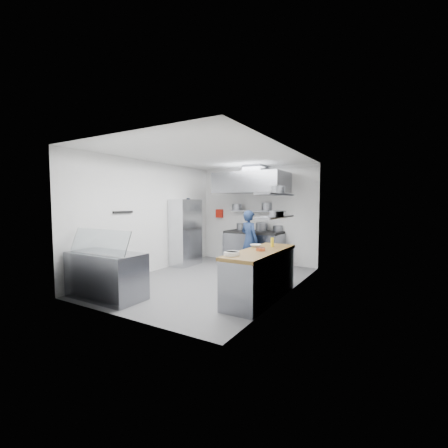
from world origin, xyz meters
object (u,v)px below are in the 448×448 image
Objects in this scene: chef at (249,240)px; wire_rack at (186,232)px; display_case at (106,275)px; gas_range at (254,249)px.

chef is 1.85m from wire_rack.
chef is 1.04× the size of display_case.
gas_range is 0.86× the size of wire_rack.
gas_range is 0.77m from chef.
chef is 3.68m from display_case.
wire_rack is 1.23× the size of display_case.
wire_rack reaches higher than chef.
gas_range is 4.25m from display_case.
wire_rack reaches higher than display_case.
wire_rack is (-1.63, -1.02, 0.48)m from gas_range.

